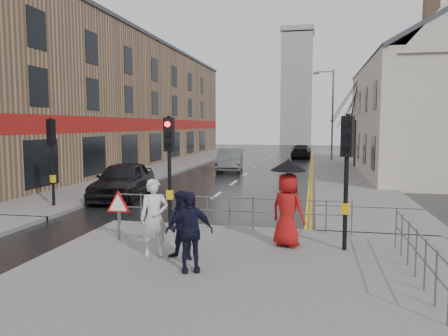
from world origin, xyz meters
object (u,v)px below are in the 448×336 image
at_px(pedestrian_d, 189,232).
at_px(pedestrian_with_umbrella, 288,201).
at_px(car_mid, 230,160).
at_px(pedestrian_b, 183,225).
at_px(car_parked, 123,180).
at_px(pedestrian_a, 154,218).

bearing_deg(pedestrian_d, pedestrian_with_umbrella, 29.38).
bearing_deg(car_mid, pedestrian_b, -89.04).
xyz_separation_m(pedestrian_with_umbrella, pedestrian_d, (-1.94, -2.38, -0.31)).
relative_size(car_parked, car_mid, 1.00).
xyz_separation_m(pedestrian_b, pedestrian_with_umbrella, (2.31, 1.61, 0.37)).
distance_m(pedestrian_with_umbrella, pedestrian_d, 3.09).
bearing_deg(pedestrian_b, car_mid, 109.38).
bearing_deg(car_mid, pedestrian_a, -91.06).
bearing_deg(pedestrian_a, pedestrian_b, -32.59).
xyz_separation_m(pedestrian_with_umbrella, car_mid, (-5.19, 19.21, -0.52)).
distance_m(pedestrian_with_umbrella, car_mid, 19.91).
bearing_deg(pedestrian_d, pedestrian_a, 119.86).
relative_size(pedestrian_a, car_mid, 0.38).
bearing_deg(pedestrian_a, car_parked, 96.98).
xyz_separation_m(pedestrian_a, pedestrian_d, (1.14, -0.91, -0.06)).
distance_m(car_parked, car_mid, 12.80).
relative_size(pedestrian_a, pedestrian_b, 1.15).
distance_m(pedestrian_b, pedestrian_with_umbrella, 2.84).
distance_m(pedestrian_a, car_mid, 20.80).
xyz_separation_m(pedestrian_with_umbrella, car_parked, (-7.59, 6.64, -0.49)).
xyz_separation_m(car_parked, car_mid, (2.40, 12.57, -0.03)).
distance_m(pedestrian_a, pedestrian_d, 1.46).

